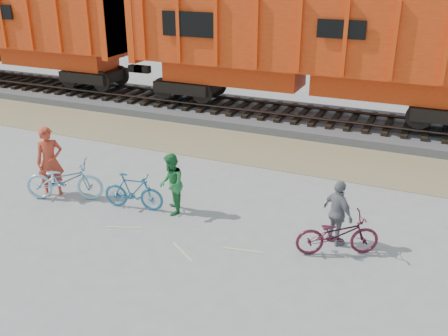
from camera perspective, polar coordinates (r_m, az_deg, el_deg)
The scene contains 12 objects.
ground at distance 12.36m, azimuth -5.42°, elevation -6.02°, with size 120.00×120.00×0.00m, color #9E9E99.
gravel_strip at distance 16.93m, azimuth 3.56°, elevation 2.19°, with size 120.00×3.00×0.02m, color #9D8E61.
ballast_bed at distance 20.04m, azimuth 7.09°, elevation 5.75°, with size 120.00×4.00×0.30m, color slate.
track at distance 19.95m, azimuth 7.13°, elevation 6.64°, with size 120.00×2.60×0.24m.
hopper_car_left at distance 27.07m, azimuth -23.77°, elevation 14.64°, with size 14.00×3.13×4.65m.
hopper_car_center at distance 19.21m, azimuth 9.79°, elevation 13.62°, with size 14.00×3.13×4.65m.
bicycle_blue at distance 13.84m, azimuth -17.79°, elevation -1.33°, with size 0.72×2.06×1.08m, color #87BEDD.
bicycle_teal at distance 12.90m, azimuth -10.32°, elevation -2.65°, with size 0.45×1.60×0.96m, color #1F6286.
bicycle_maroon at distance 11.07m, azimuth 12.84°, elevation -7.39°, with size 0.63×1.80×0.95m, color #4F1526.
person_solo at distance 14.07m, azimuth -19.27°, elevation 0.71°, with size 0.70×0.46×1.91m, color #BD3B25.
person_man at distance 12.43m, azimuth -6.06°, elevation -1.86°, with size 0.76×0.59×1.56m, color #277C3C.
person_woman at distance 11.29m, azimuth 12.88°, elevation -5.06°, with size 0.90×0.37×1.53m, color gray.
Camera 1 is at (5.41, -9.42, 5.90)m, focal length 40.00 mm.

